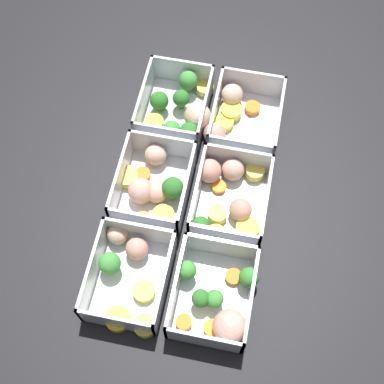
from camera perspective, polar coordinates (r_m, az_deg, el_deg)
ground_plane at (r=0.93m, az=0.00°, el=-0.59°), size 4.00×4.00×0.00m
container_near_left at (r=0.99m, az=-1.30°, el=8.83°), size 0.16×0.14×0.06m
container_near_center at (r=0.92m, az=-4.18°, el=0.77°), size 0.16×0.14×0.06m
container_near_right at (r=0.86m, az=-6.87°, el=-8.52°), size 0.18×0.12×0.06m
container_far_left at (r=0.99m, az=4.85°, el=7.93°), size 0.16×0.14×0.06m
container_far_center at (r=0.91m, az=3.87°, el=-0.44°), size 0.18×0.14×0.06m
container_far_right at (r=0.84m, az=2.71°, el=-11.50°), size 0.16×0.13×0.06m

